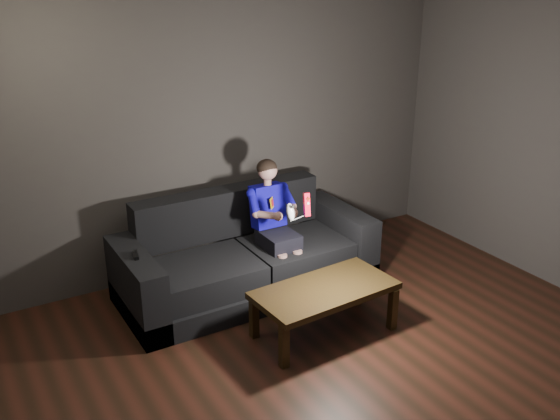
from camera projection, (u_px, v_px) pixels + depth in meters
floor at (373, 396)px, 4.38m from camera, size 5.00×5.00×0.00m
back_wall at (215, 132)px, 5.89m from camera, size 5.00×0.04×2.70m
sofa at (245, 261)px, 5.72m from camera, size 2.30×0.99×0.89m
child at (273, 214)px, 5.62m from camera, size 0.44×0.54×1.09m
wii_remote_red at (307, 204)px, 5.25m from camera, size 0.06×0.08×0.20m
nunchuk_white at (291, 212)px, 5.19m from camera, size 0.08×0.11×0.16m
wii_remote_black at (136, 255)px, 5.03m from camera, size 0.06×0.15×0.03m
coffee_table at (325, 294)px, 5.01m from camera, size 1.18×0.64×0.42m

